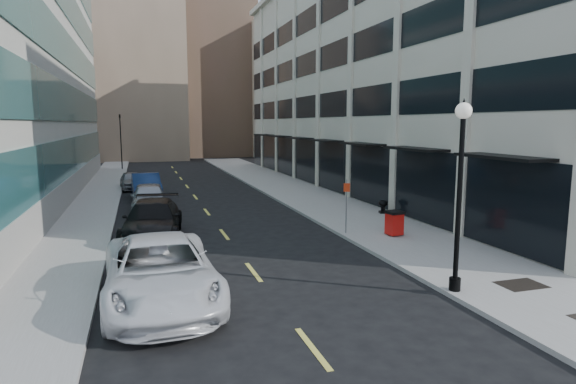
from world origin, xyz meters
TOP-DOWN VIEW (x-y plane):
  - sidewalk_right at (7.50, 20.00)m, footprint 5.00×80.00m
  - sidewalk_left at (-6.50, 20.00)m, footprint 3.00×80.00m
  - building_right at (16.94, 26.99)m, footprint 15.30×46.50m
  - skyline_tan_near at (-4.00, 68.00)m, footprint 14.00×18.00m
  - skyline_brown at (8.00, 72.00)m, footprint 12.00×16.00m
  - skyline_tan_far at (-14.00, 78.00)m, footprint 12.00×14.00m
  - skyline_stone at (18.00, 66.00)m, footprint 10.00×14.00m
  - grate_far at (7.60, 3.80)m, footprint 1.40×1.00m
  - road_centerline at (0.00, 17.00)m, footprint 0.15×68.20m
  - traffic_signal at (-5.50, 48.00)m, footprint 0.66×0.66m
  - car_white_van at (-3.20, 6.00)m, footprint 3.25×6.76m
  - car_black_pickup at (-3.20, 14.00)m, footprint 3.13×6.20m
  - car_silver_sedan at (-3.20, 21.00)m, footprint 2.09×5.01m
  - car_blue_sedan at (-3.28, 26.44)m, footprint 2.08×5.29m
  - car_grey_sedan at (-4.32, 31.44)m, footprint 1.96×4.22m
  - trash_bin at (7.17, 10.94)m, footprint 0.77×0.82m
  - lamppost at (5.30, 4.00)m, footprint 0.48×0.48m
  - sign_post at (5.30, 12.02)m, footprint 0.28×0.14m
  - urn_planter at (9.30, 15.91)m, footprint 0.54×0.54m

SIDE VIEW (x-z plane):
  - road_centerline at x=0.00m, z-range 0.00..0.01m
  - sidewalk_right at x=7.50m, z-range 0.00..0.15m
  - sidewalk_left at x=-6.50m, z-range 0.00..0.15m
  - grate_far at x=7.60m, z-range 0.15..0.16m
  - urn_planter at x=9.30m, z-range 0.23..0.98m
  - car_grey_sedan at x=-4.32m, z-range 0.00..1.40m
  - trash_bin at x=7.17m, z-range 0.19..1.31m
  - car_silver_sedan at x=-3.20m, z-range 0.00..1.70m
  - car_blue_sedan at x=-3.28m, z-range 0.00..1.71m
  - car_black_pickup at x=-3.20m, z-range 0.00..1.72m
  - car_white_van at x=-3.20m, z-range 0.00..1.86m
  - sign_post at x=5.30m, z-range 0.50..2.97m
  - lamppost at x=5.30m, z-range 0.65..6.37m
  - traffic_signal at x=-5.50m, z-range 2.23..9.21m
  - building_right at x=16.94m, z-range -0.13..18.12m
  - skyline_stone at x=18.00m, z-range 0.00..20.00m
  - skyline_tan_far at x=-14.00m, z-range 0.00..22.00m
  - skyline_tan_near at x=-4.00m, z-range 0.00..28.00m
  - skyline_brown at x=8.00m, z-range 0.00..34.00m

